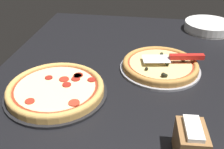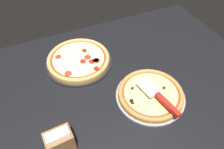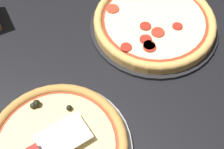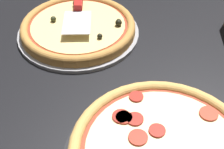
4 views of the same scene
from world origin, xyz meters
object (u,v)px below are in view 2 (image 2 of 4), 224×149
pizza_front (151,94)px  pizza_back (79,59)px  serving_spatula (163,100)px  napkin_holder (59,141)px

pizza_front → pizza_back: 43.69cm
pizza_back → pizza_front: bearing=-56.8°
pizza_back → serving_spatula: 50.82cm
serving_spatula → napkin_holder: napkin_holder is taller
serving_spatula → napkin_holder: bearing=179.9°
napkin_holder → serving_spatula: bearing=-0.1°
pizza_back → napkin_holder: napkin_holder is taller
pizza_back → serving_spatula: serving_spatula is taller
pizza_back → serving_spatula: size_ratio=1.35×
pizza_front → pizza_back: bearing=123.2°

